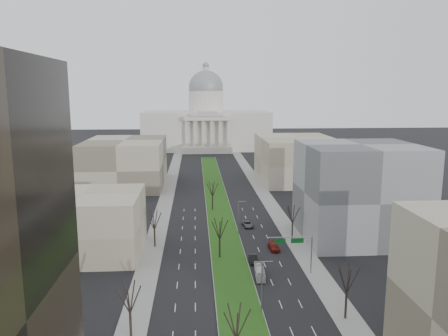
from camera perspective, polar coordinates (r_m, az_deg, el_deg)
name	(u,v)px	position (r m, az deg, el deg)	size (l,w,h in m)	color
ground	(219,210)	(138.36, -0.68, -5.50)	(600.00, 600.00, 0.00)	black
median	(219,211)	(137.36, -0.65, -5.57)	(8.00, 222.03, 0.20)	#999993
sidewalk_left	(156,237)	(114.73, -8.85, -8.90)	(5.00, 330.00, 0.15)	gray
sidewalk_right	(291,234)	(116.90, 8.70, -8.53)	(5.00, 330.00, 0.15)	gray
capitol	(206,123)	(283.55, -2.34, 5.83)	(80.00, 46.00, 55.00)	beige
building_beige_left	(84,224)	(105.81, -17.88, -6.97)	(26.00, 22.00, 14.00)	tan
building_grey_right	(359,191)	(115.64, 17.20, -2.94)	(28.00, 26.00, 24.00)	slate
building_far_left	(125,163)	(177.56, -12.75, 0.70)	(30.00, 40.00, 18.00)	#79715D
building_far_right	(296,159)	(185.18, 9.43, 1.19)	(30.00, 40.00, 18.00)	tan
tree_left_mid	(129,297)	(68.84, -12.25, -16.11)	(5.40, 5.40, 9.72)	black
tree_left_far	(154,220)	(106.01, -9.11, -6.66)	(5.28, 5.28, 9.50)	black
tree_right_mid	(347,278)	(75.69, 15.80, -13.64)	(5.52, 5.52, 9.94)	black
tree_right_far	(293,213)	(112.14, 8.97, -5.89)	(5.04, 5.04, 9.07)	black
tree_median_a	(237,321)	(61.26, 1.65, -19.37)	(5.40, 5.40, 9.72)	black
tree_median_b	(220,228)	(97.99, -0.58, -7.83)	(5.40, 5.40, 9.72)	black
tree_median_c	(212,188)	(136.56, -1.52, -2.68)	(5.40, 5.40, 9.72)	black
streetlamp_median_b	(262,286)	(76.16, 5.01, -15.07)	(1.90, 0.20, 9.16)	gray
streetlamp_median_c	(239,218)	(113.35, 1.92, -6.50)	(1.90, 0.20, 9.16)	gray
mast_arm_signs	(299,246)	(91.10, 9.71, -9.98)	(9.12, 0.24, 8.09)	gray
car_black	(253,259)	(97.82, 3.84, -11.75)	(1.68, 4.82, 1.59)	black
car_red	(274,247)	(105.38, 6.51, -10.19)	(2.11, 5.19, 1.51)	maroon
car_grey_far	(248,224)	(121.81, 3.10, -7.33)	(2.45, 5.31, 1.48)	#54565D
box_van	(260,272)	(90.89, 4.68, -13.35)	(1.75, 7.47, 2.08)	silver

